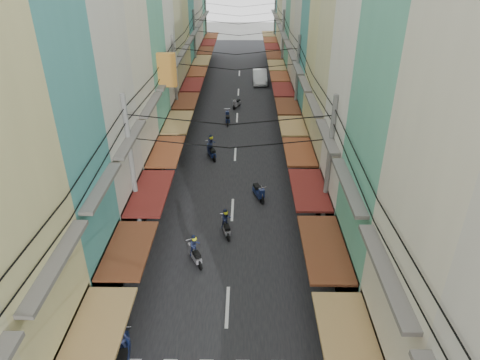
# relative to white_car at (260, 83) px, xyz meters

# --- Properties ---
(ground) EXTENTS (160.00, 160.00, 0.00)m
(ground) POSITION_rel_white_car_xyz_m (-2.46, -33.68, 0.00)
(ground) COLOR slate
(ground) RESTS_ON ground
(road) EXTENTS (10.00, 80.00, 0.02)m
(road) POSITION_rel_white_car_xyz_m (-2.46, -13.68, 0.01)
(road) COLOR black
(road) RESTS_ON ground
(sidewalk_left) EXTENTS (3.00, 80.00, 0.06)m
(sidewalk_left) POSITION_rel_white_car_xyz_m (-8.96, -13.68, 0.03)
(sidewalk_left) COLOR slate
(sidewalk_left) RESTS_ON ground
(sidewalk_right) EXTENTS (3.00, 80.00, 0.06)m
(sidewalk_right) POSITION_rel_white_car_xyz_m (4.04, -13.68, 0.03)
(sidewalk_right) COLOR slate
(sidewalk_right) RESTS_ON ground
(building_row_left) EXTENTS (7.80, 67.67, 23.70)m
(building_row_left) POSITION_rel_white_car_xyz_m (-10.38, -17.12, 9.78)
(building_row_left) COLOR beige
(building_row_left) RESTS_ON ground
(building_row_right) EXTENTS (7.80, 68.98, 22.59)m
(building_row_right) POSITION_rel_white_car_xyz_m (5.45, -17.24, 9.41)
(building_row_right) COLOR teal
(building_row_right) RESTS_ON ground
(utility_poles) EXTENTS (10.20, 66.13, 8.20)m
(utility_poles) POSITION_rel_white_car_xyz_m (-2.46, -18.67, 6.59)
(utility_poles) COLOR slate
(utility_poles) RESTS_ON ground
(white_car) EXTENTS (5.29, 2.13, 1.86)m
(white_car) POSITION_rel_white_car_xyz_m (0.00, 0.00, 0.00)
(white_car) COLOR white
(white_car) RESTS_ON ground
(bicycle) EXTENTS (1.88, 0.87, 1.25)m
(bicycle) POSITION_rel_white_car_xyz_m (5.04, -33.87, 0.00)
(bicycle) COLOR black
(bicycle) RESTS_ON ground
(moving_scooters) EXTENTS (5.86, 31.64, 1.91)m
(moving_scooters) POSITION_rel_white_car_xyz_m (-3.93, -26.70, 0.53)
(moving_scooters) COLOR black
(moving_scooters) RESTS_ON ground
(parked_scooters) EXTENTS (12.77, 13.19, 1.00)m
(parked_scooters) POSITION_rel_white_car_xyz_m (1.54, -37.35, 0.48)
(parked_scooters) COLOR black
(parked_scooters) RESTS_ON ground
(pedestrians) EXTENTS (12.55, 22.59, 2.17)m
(pedestrians) POSITION_rel_white_car_xyz_m (-6.81, -34.01, 1.05)
(pedestrians) COLOR #251E29
(pedestrians) RESTS_ON ground
(market_umbrella) EXTENTS (2.06, 2.06, 2.17)m
(market_umbrella) POSITION_rel_white_car_xyz_m (4.16, -39.66, 1.91)
(market_umbrella) COLOR #B2B2B7
(market_umbrella) RESTS_ON ground
(traffic_sign) EXTENTS (0.10, 0.64, 2.93)m
(traffic_sign) POSITION_rel_white_car_xyz_m (2.32, -33.76, 2.13)
(traffic_sign) COLOR slate
(traffic_sign) RESTS_ON ground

